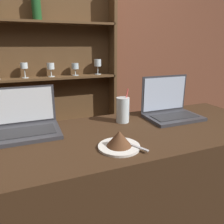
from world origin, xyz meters
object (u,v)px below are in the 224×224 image
(laptop_far, at_px, (170,108))
(water_glass, at_px, (123,110))
(laptop_near, at_px, (24,124))
(cake_plate, at_px, (119,141))

(laptop_far, height_order, water_glass, laptop_far)
(laptop_near, xyz_separation_m, cake_plate, (0.36, -0.32, -0.01))
(laptop_far, height_order, cake_plate, laptop_far)
(laptop_near, height_order, cake_plate, laptop_near)
(laptop_near, xyz_separation_m, water_glass, (0.50, -0.04, 0.03))
(water_glass, bearing_deg, laptop_far, -4.42)
(laptop_near, bearing_deg, water_glass, -4.68)
(cake_plate, distance_m, water_glass, 0.32)
(laptop_far, xyz_separation_m, water_glass, (-0.29, 0.02, 0.01))
(laptop_near, relative_size, water_glass, 1.77)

